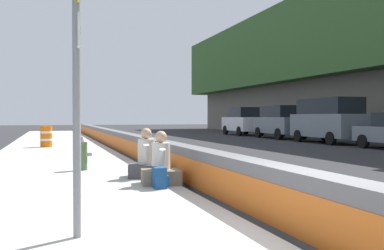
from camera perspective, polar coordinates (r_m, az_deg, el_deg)
The scene contains 11 objects.
ground_plane at distance 5.46m, azimuth 15.29°, elevation -14.86°, with size 160.00×160.00×0.00m, color #2B2B2D.
jersey_barrier at distance 5.36m, azimuth 15.28°, elevation -10.50°, with size 76.00×0.45×0.85m.
route_sign_post at distance 5.09m, azimuth -14.81°, elevation 9.37°, with size 0.44×0.09×3.60m.
fire_hydrant at distance 11.45m, azimuth -14.13°, elevation -3.51°, with size 0.26×0.46×0.88m.
seated_person_foreground at distance 8.85m, azimuth -4.09°, elevation -5.55°, with size 0.74×0.84×1.07m.
seated_person_middle at distance 9.88m, azimuth -6.01°, elevation -4.81°, with size 0.82×0.91×1.10m.
backpack at distance 8.36m, azimuth -4.23°, elevation -6.92°, with size 0.32×0.28×0.40m.
construction_barrel at distance 20.76m, azimuth -18.53°, elevation -1.42°, with size 0.54×0.54×0.95m.
parked_car_fourth at distance 26.03m, azimuth 17.40°, elevation 0.70°, with size 5.13×2.16×2.56m.
parked_car_midline at distance 30.75m, azimuth 11.48°, elevation 0.45°, with size 4.85×2.18×2.28m.
parked_car_far at distance 35.99m, azimuth 6.66°, elevation 0.55°, with size 4.86×2.18×2.28m.
Camera 1 is at (-4.39, 2.89, 1.49)m, focal length 40.77 mm.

